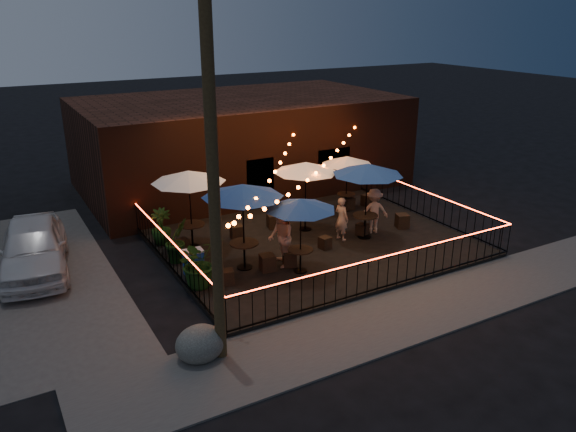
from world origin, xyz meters
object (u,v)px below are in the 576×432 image
(cafe_table_3, at_px, (306,168))
(cafe_table_4, at_px, (368,170))
(cafe_table_1, at_px, (189,178))
(cafe_table_2, at_px, (301,205))
(boulder, at_px, (200,344))
(cooler, at_px, (193,262))
(cafe_table_0, at_px, (243,192))
(utility_pole, at_px, (214,195))
(cafe_table_5, at_px, (347,161))

(cafe_table_3, height_order, cafe_table_4, cafe_table_4)
(cafe_table_3, bearing_deg, cafe_table_1, 173.45)
(cafe_table_2, bearing_deg, cafe_table_3, 56.45)
(cafe_table_3, bearing_deg, boulder, -138.14)
(boulder, bearing_deg, cooler, 71.44)
(cafe_table_1, relative_size, boulder, 3.00)
(cafe_table_0, xyz_separation_m, cafe_table_4, (4.75, 0.20, -0.04))
(cafe_table_4, xyz_separation_m, cooler, (-6.27, 0.15, -2.04))
(utility_pole, height_order, cooler, utility_pole)
(utility_pole, relative_size, cafe_table_5, 3.62)
(cooler, relative_size, boulder, 0.77)
(cafe_table_1, bearing_deg, cafe_table_4, -21.07)
(cafe_table_0, relative_size, cafe_table_2, 1.32)
(utility_pole, height_order, cafe_table_1, utility_pole)
(utility_pole, bearing_deg, cooler, 77.91)
(cafe_table_2, bearing_deg, boulder, -148.31)
(boulder, bearing_deg, cafe_table_2, 31.69)
(cafe_table_1, relative_size, cooler, 3.89)
(cafe_table_3, relative_size, boulder, 2.85)
(cooler, bearing_deg, cafe_table_5, 21.42)
(cafe_table_4, distance_m, cooler, 6.60)
(cafe_table_2, height_order, cafe_table_4, cafe_table_4)
(utility_pole, bearing_deg, cafe_table_3, 44.87)
(cooler, bearing_deg, boulder, -106.10)
(cafe_table_0, distance_m, cafe_table_3, 3.81)
(cooler, bearing_deg, cafe_table_3, 19.85)
(cafe_table_5, distance_m, cooler, 7.93)
(cafe_table_0, bearing_deg, cafe_table_4, 2.36)
(utility_pole, distance_m, cafe_table_1, 6.55)
(cafe_table_0, distance_m, boulder, 5.18)
(cafe_table_4, height_order, cafe_table_5, cafe_table_4)
(cafe_table_0, xyz_separation_m, boulder, (-2.88, -3.69, -2.23))
(cafe_table_3, height_order, boulder, cafe_table_3)
(cafe_table_5, bearing_deg, cooler, -161.04)
(utility_pole, xyz_separation_m, cafe_table_3, (5.74, 5.72, -1.54))
(boulder, bearing_deg, cafe_table_4, 26.98)
(cafe_table_1, bearing_deg, cafe_table_5, 4.56)
(utility_pole, height_order, cafe_table_5, utility_pole)
(utility_pole, bearing_deg, cafe_table_1, 75.52)
(cafe_table_5, xyz_separation_m, boulder, (-8.70, -6.56, -1.77))
(cafe_table_0, xyz_separation_m, cafe_table_5, (5.82, 2.87, -0.46))
(utility_pole, distance_m, cafe_table_3, 8.25)
(cafe_table_3, xyz_separation_m, cafe_table_5, (2.50, 1.00, -0.29))
(cafe_table_0, relative_size, cafe_table_1, 1.07)
(utility_pole, xyz_separation_m, cafe_table_5, (8.24, 6.72, -1.83))
(cafe_table_1, xyz_separation_m, cafe_table_5, (6.64, 0.53, -0.42))
(cafe_table_5, bearing_deg, cafe_table_1, -175.44)
(cafe_table_3, distance_m, cooler, 5.42)
(cafe_table_2, distance_m, cafe_table_4, 3.61)
(cafe_table_2, xyz_separation_m, cafe_table_4, (3.37, 1.25, 0.30))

